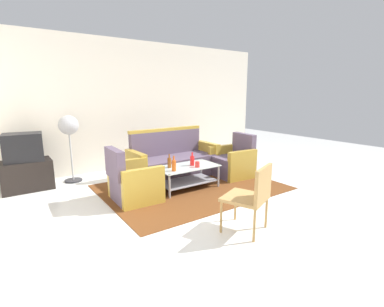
{
  "coord_description": "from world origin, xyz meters",
  "views": [
    {
      "loc": [
        -2.84,
        -2.98,
        1.66
      ],
      "look_at": [
        -0.15,
        0.9,
        0.65
      ],
      "focal_mm": 26.23,
      "sensor_mm": 36.0,
      "label": 1
    }
  ],
  "objects_px": {
    "bottle_red": "(192,161)",
    "television": "(23,147)",
    "bottle_brown": "(169,162)",
    "pedestal_fan": "(69,129)",
    "armchair_right": "(233,162)",
    "cup": "(197,164)",
    "coffee_table": "(187,174)",
    "tv_stand": "(27,175)",
    "bottle_orange": "(174,165)",
    "armchair_left": "(133,183)",
    "wicker_chair": "(252,193)",
    "couch": "(174,162)"
  },
  "relations": [
    {
      "from": "bottle_brown",
      "to": "wicker_chair",
      "type": "height_order",
      "value": "wicker_chair"
    },
    {
      "from": "coffee_table",
      "to": "tv_stand",
      "type": "relative_size",
      "value": 1.38
    },
    {
      "from": "armchair_right",
      "to": "pedestal_fan",
      "type": "xyz_separation_m",
      "value": [
        -2.77,
        1.5,
        0.73
      ]
    },
    {
      "from": "armchair_left",
      "to": "bottle_red",
      "type": "height_order",
      "value": "armchair_left"
    },
    {
      "from": "armchair_left",
      "to": "cup",
      "type": "bearing_deg",
      "value": 82.94
    },
    {
      "from": "coffee_table",
      "to": "bottle_orange",
      "type": "relative_size",
      "value": 4.31
    },
    {
      "from": "armchair_right",
      "to": "bottle_red",
      "type": "distance_m",
      "value": 1.12
    },
    {
      "from": "bottle_red",
      "to": "tv_stand",
      "type": "bearing_deg",
      "value": 147.24
    },
    {
      "from": "armchair_right",
      "to": "television",
      "type": "height_order",
      "value": "television"
    },
    {
      "from": "armchair_right",
      "to": "television",
      "type": "relative_size",
      "value": 1.31
    },
    {
      "from": "couch",
      "to": "wicker_chair",
      "type": "height_order",
      "value": "couch"
    },
    {
      "from": "bottle_brown",
      "to": "pedestal_fan",
      "type": "height_order",
      "value": "pedestal_fan"
    },
    {
      "from": "coffee_table",
      "to": "bottle_red",
      "type": "distance_m",
      "value": 0.25
    },
    {
      "from": "armchair_left",
      "to": "pedestal_fan",
      "type": "bearing_deg",
      "value": -159.0
    },
    {
      "from": "couch",
      "to": "coffee_table",
      "type": "bearing_deg",
      "value": 75.36
    },
    {
      "from": "armchair_left",
      "to": "armchair_right",
      "type": "bearing_deg",
      "value": 94.04
    },
    {
      "from": "armchair_left",
      "to": "television",
      "type": "relative_size",
      "value": 1.31
    },
    {
      "from": "armchair_right",
      "to": "bottle_brown",
      "type": "xyz_separation_m",
      "value": [
        -1.5,
        -0.01,
        0.21
      ]
    },
    {
      "from": "tv_stand",
      "to": "bottle_red",
      "type": "bearing_deg",
      "value": -32.76
    },
    {
      "from": "wicker_chair",
      "to": "tv_stand",
      "type": "bearing_deg",
      "value": 99.5
    },
    {
      "from": "cup",
      "to": "television",
      "type": "xyz_separation_m",
      "value": [
        -2.44,
        1.72,
        0.3
      ]
    },
    {
      "from": "coffee_table",
      "to": "bottle_brown",
      "type": "bearing_deg",
      "value": 163.54
    },
    {
      "from": "bottle_red",
      "to": "wicker_chair",
      "type": "height_order",
      "value": "wicker_chair"
    },
    {
      "from": "armchair_left",
      "to": "bottle_orange",
      "type": "bearing_deg",
      "value": 78.89
    },
    {
      "from": "coffee_table",
      "to": "tv_stand",
      "type": "bearing_deg",
      "value": 146.32
    },
    {
      "from": "bottle_brown",
      "to": "bottle_red",
      "type": "relative_size",
      "value": 1.02
    },
    {
      "from": "armchair_left",
      "to": "television",
      "type": "xyz_separation_m",
      "value": [
        -1.32,
        1.55,
        0.47
      ]
    },
    {
      "from": "coffee_table",
      "to": "bottle_red",
      "type": "bearing_deg",
      "value": -7.61
    },
    {
      "from": "armchair_left",
      "to": "cup",
      "type": "xyz_separation_m",
      "value": [
        1.12,
        -0.17,
        0.17
      ]
    },
    {
      "from": "armchair_right",
      "to": "pedestal_fan",
      "type": "relative_size",
      "value": 0.67
    },
    {
      "from": "armchair_right",
      "to": "tv_stand",
      "type": "bearing_deg",
      "value": 71.32
    },
    {
      "from": "bottle_red",
      "to": "pedestal_fan",
      "type": "distance_m",
      "value": 2.39
    },
    {
      "from": "cup",
      "to": "wicker_chair",
      "type": "height_order",
      "value": "wicker_chair"
    },
    {
      "from": "couch",
      "to": "television",
      "type": "height_order",
      "value": "television"
    },
    {
      "from": "bottle_orange",
      "to": "bottle_red",
      "type": "relative_size",
      "value": 1.07
    },
    {
      "from": "bottle_orange",
      "to": "bottle_red",
      "type": "xyz_separation_m",
      "value": [
        0.45,
        0.12,
        -0.01
      ]
    },
    {
      "from": "armchair_right",
      "to": "bottle_orange",
      "type": "height_order",
      "value": "armchair_right"
    },
    {
      "from": "armchair_right",
      "to": "bottle_brown",
      "type": "relative_size",
      "value": 3.53
    },
    {
      "from": "cup",
      "to": "tv_stand",
      "type": "distance_m",
      "value": 2.99
    },
    {
      "from": "wicker_chair",
      "to": "armchair_right",
      "type": "bearing_deg",
      "value": 29.94
    },
    {
      "from": "television",
      "to": "armchair_left",
      "type": "bearing_deg",
      "value": 137.34
    },
    {
      "from": "cup",
      "to": "pedestal_fan",
      "type": "relative_size",
      "value": 0.08
    },
    {
      "from": "couch",
      "to": "television",
      "type": "bearing_deg",
      "value": -19.04
    },
    {
      "from": "bottle_red",
      "to": "bottle_orange",
      "type": "bearing_deg",
      "value": -164.63
    },
    {
      "from": "bottle_red",
      "to": "television",
      "type": "relative_size",
      "value": 0.37
    },
    {
      "from": "couch",
      "to": "armchair_right",
      "type": "distance_m",
      "value": 1.21
    },
    {
      "from": "armchair_left",
      "to": "bottle_brown",
      "type": "height_order",
      "value": "armchair_left"
    },
    {
      "from": "coffee_table",
      "to": "cup",
      "type": "bearing_deg",
      "value": -55.37
    },
    {
      "from": "bottle_red",
      "to": "cup",
      "type": "height_order",
      "value": "bottle_red"
    },
    {
      "from": "coffee_table",
      "to": "bottle_brown",
      "type": "height_order",
      "value": "bottle_brown"
    }
  ]
}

